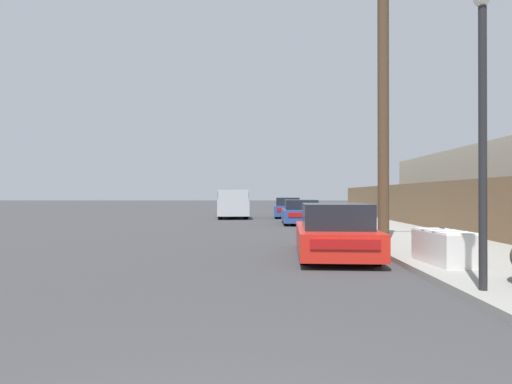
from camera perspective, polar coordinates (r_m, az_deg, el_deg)
name	(u,v)px	position (r m, az deg, el deg)	size (l,w,h in m)	color
sidewalk_curb	(354,221)	(26.08, 12.12, -3.52)	(4.20, 63.00, 0.12)	gray
discarded_fridge	(444,247)	(10.14, 22.47, -6.37)	(0.83, 1.67, 0.70)	silver
parked_sports_car_red	(334,233)	(11.40, 9.76, -5.03)	(2.02, 4.58, 1.31)	red
car_parked_mid	(300,212)	(23.72, 5.57, -2.56)	(1.89, 4.25, 1.25)	#2D478C
car_parked_far	(288,208)	(30.10, 4.01, -2.03)	(1.93, 4.24, 1.32)	#2D478C
pickup_truck	(233,204)	(29.43, -2.93, -1.50)	(2.39, 5.84, 1.81)	silver
utility_pole	(383,98)	(14.51, 15.62, 11.26)	(1.80, 0.34, 8.46)	#4C3826
street_lamp	(483,114)	(7.63, 26.47, 8.69)	(0.26, 0.26, 4.47)	#232326
wooden_fence	(422,205)	(21.38, 20.04, -1.48)	(0.08, 35.13, 1.93)	brown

